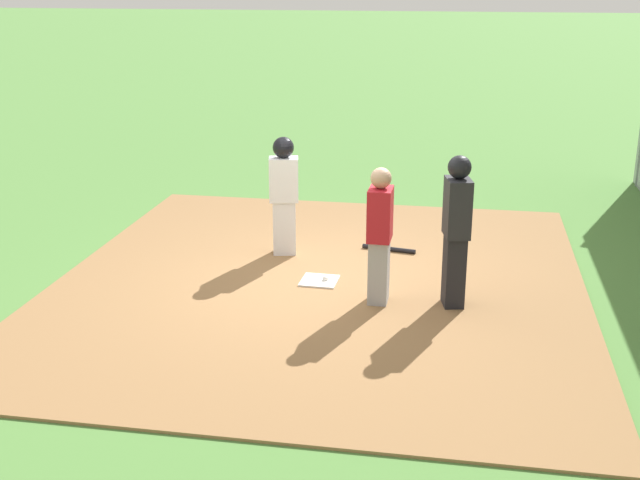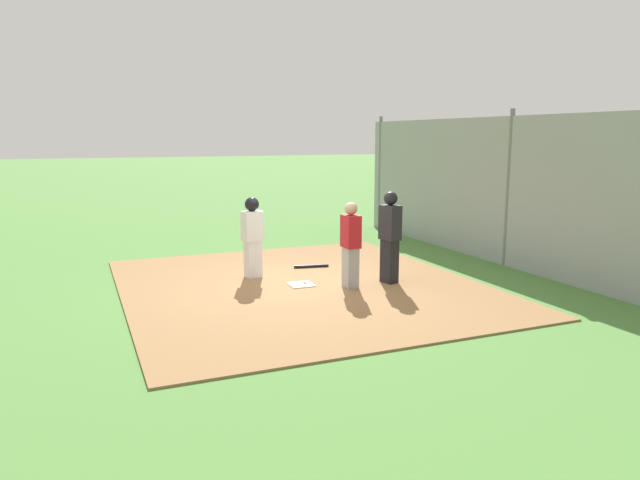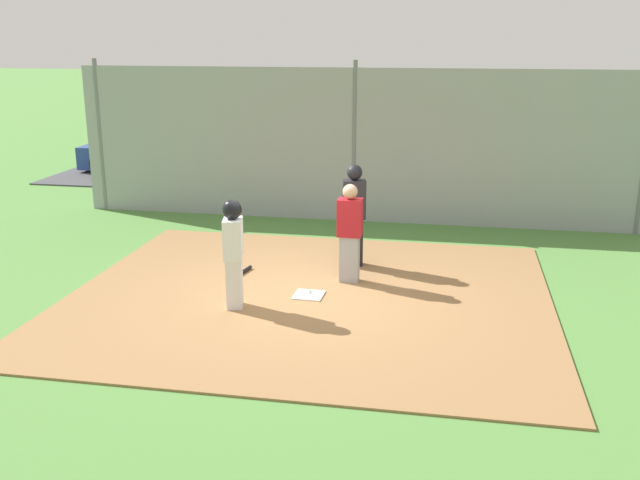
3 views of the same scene
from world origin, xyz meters
TOP-DOWN VIEW (x-y plane):
  - ground_plane at (0.00, 0.00)m, footprint 140.00×140.00m
  - dirt_infield at (0.00, 0.00)m, footprint 7.20×6.40m
  - home_plate at (0.00, 0.00)m, footprint 0.45×0.45m
  - catcher at (-0.50, -0.78)m, footprint 0.38×0.26m
  - umpire at (-0.45, -1.62)m, footprint 0.43×0.33m
  - runner at (0.96, 0.65)m, footprint 0.33×0.42m
  - baseball_bat at (1.29, -0.73)m, footprint 0.19×0.74m
  - baseball at (0.01, -0.07)m, footprint 0.07×0.07m
  - backstop_fence at (0.00, -4.76)m, footprint 12.00×0.10m
  - parking_lot at (0.00, -9.51)m, footprint 18.00×5.20m
  - parked_car_red at (-6.08, -9.47)m, footprint 4.30×2.08m
  - parked_car_white at (0.23, -10.15)m, footprint 4.36×2.23m
  - parked_car_blue at (6.38, -9.43)m, footprint 4.24×1.97m

SIDE VIEW (x-z plane):
  - ground_plane at x=0.00m, z-range 0.00..0.00m
  - dirt_infield at x=0.00m, z-range 0.00..0.03m
  - parking_lot at x=0.00m, z-range 0.00..0.04m
  - home_plate at x=0.00m, z-range 0.03..0.05m
  - baseball_bat at x=1.29m, z-range 0.03..0.09m
  - baseball at x=0.01m, z-range 0.03..0.10m
  - parked_car_red at x=-6.08m, z-range -0.03..1.25m
  - parked_car_white at x=0.23m, z-range -0.03..1.25m
  - parked_car_blue at x=6.38m, z-range -0.03..1.25m
  - catcher at x=-0.50m, z-range 0.06..1.64m
  - runner at x=0.96m, z-range 0.13..1.72m
  - umpire at x=-0.45m, z-range 0.08..1.81m
  - backstop_fence at x=0.00m, z-range -0.07..3.28m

